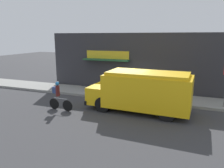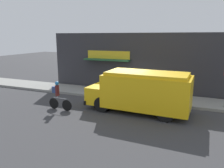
# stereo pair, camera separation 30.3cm
# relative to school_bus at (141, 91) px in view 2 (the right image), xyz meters

# --- Properties ---
(ground_plane) EXTENTS (70.00, 70.00, 0.00)m
(ground_plane) POSITION_rel_school_bus_xyz_m (-1.29, 1.51, -1.17)
(ground_plane) COLOR #38383A
(sidewalk) EXTENTS (28.00, 2.33, 0.16)m
(sidewalk) POSITION_rel_school_bus_xyz_m (-1.29, 2.67, -1.09)
(sidewalk) COLOR gray
(sidewalk) RESTS_ON ground_plane
(storefront) EXTENTS (13.89, 0.80, 4.29)m
(storefront) POSITION_rel_school_bus_xyz_m (-1.36, 3.98, 0.99)
(storefront) COLOR #2D2D33
(storefront) RESTS_ON ground_plane
(school_bus) EXTENTS (5.63, 2.68, 2.21)m
(school_bus) POSITION_rel_school_bus_xyz_m (0.00, 0.00, 0.00)
(school_bus) COLOR yellow
(school_bus) RESTS_ON ground_plane
(cyclist) EXTENTS (1.53, 0.21, 1.61)m
(cyclist) POSITION_rel_school_bus_xyz_m (-4.39, -1.41, -0.37)
(cyclist) COLOR black
(cyclist) RESTS_ON ground_plane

